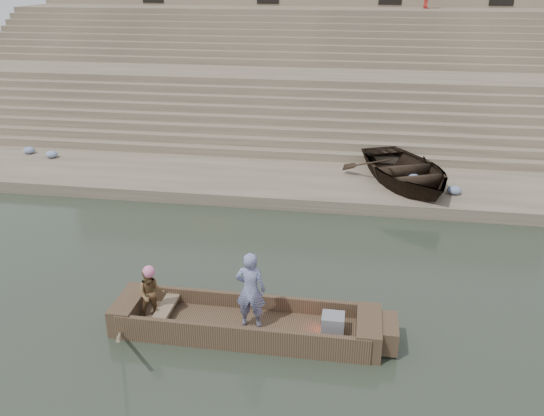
% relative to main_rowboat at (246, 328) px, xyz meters
% --- Properties ---
extents(ground, '(120.00, 120.00, 0.00)m').
position_rel_main_rowboat_xyz_m(ground, '(-1.64, 0.61, -0.11)').
color(ground, '#272F23').
rests_on(ground, ground).
extents(lower_landing, '(32.00, 4.00, 0.40)m').
position_rel_main_rowboat_xyz_m(lower_landing, '(-1.64, 8.61, 0.09)').
color(lower_landing, gray).
rests_on(lower_landing, ground).
extents(mid_landing, '(32.00, 3.00, 2.80)m').
position_rel_main_rowboat_xyz_m(mid_landing, '(-1.64, 16.11, 1.29)').
color(mid_landing, gray).
rests_on(mid_landing, ground).
extents(upper_landing, '(32.00, 3.00, 5.20)m').
position_rel_main_rowboat_xyz_m(upper_landing, '(-1.64, 23.11, 2.49)').
color(upper_landing, gray).
rests_on(upper_landing, ground).
extents(ghat_steps, '(32.00, 11.00, 5.20)m').
position_rel_main_rowboat_xyz_m(ghat_steps, '(-1.64, 17.80, 1.69)').
color(ghat_steps, gray).
rests_on(ghat_steps, ground).
extents(main_rowboat, '(5.00, 1.30, 0.22)m').
position_rel_main_rowboat_xyz_m(main_rowboat, '(0.00, 0.00, 0.00)').
color(main_rowboat, brown).
rests_on(main_rowboat, ground).
extents(rowboat_trim, '(6.04, 2.63, 1.85)m').
position_rel_main_rowboat_xyz_m(rowboat_trim, '(0.21, -0.01, 0.20)').
color(rowboat_trim, brown).
rests_on(rowboat_trim, ground).
extents(standing_man, '(0.63, 0.42, 1.70)m').
position_rel_main_rowboat_xyz_m(standing_man, '(0.13, -0.03, 0.96)').
color(standing_man, navy).
rests_on(standing_man, main_rowboat).
extents(rowing_man, '(0.69, 0.62, 1.18)m').
position_rel_main_rowboat_xyz_m(rowing_man, '(-2.00, -0.08, 0.70)').
color(rowing_man, '#256F31').
rests_on(rowing_man, main_rowboat).
extents(television, '(0.46, 0.42, 0.40)m').
position_rel_main_rowboat_xyz_m(television, '(1.81, 0.00, 0.31)').
color(television, gray).
rests_on(television, main_rowboat).
extents(beached_rowboat, '(4.97, 5.68, 0.98)m').
position_rel_main_rowboat_xyz_m(beached_rowboat, '(3.74, 8.61, 0.78)').
color(beached_rowboat, '#2D2116').
rests_on(beached_rowboat, lower_landing).
extents(cloth_bundles, '(17.79, 2.30, 0.26)m').
position_rel_main_rowboat_xyz_m(cloth_bundles, '(-4.63, 8.89, 0.42)').
color(cloth_bundles, '#3F5999').
rests_on(cloth_bundles, lower_landing).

